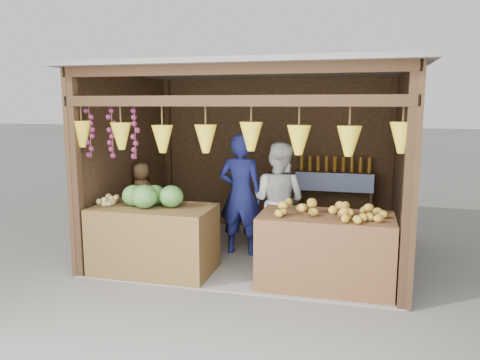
# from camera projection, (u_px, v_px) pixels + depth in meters

# --- Properties ---
(ground) EXTENTS (80.00, 80.00, 0.00)m
(ground) POSITION_uv_depth(u_px,v_px,m) (255.00, 254.00, 6.85)
(ground) COLOR #514F49
(ground) RESTS_ON ground
(stall_structure) EXTENTS (4.30, 3.30, 2.66)m
(stall_structure) POSITION_uv_depth(u_px,v_px,m) (252.00, 140.00, 6.56)
(stall_structure) COLOR slate
(stall_structure) RESTS_ON ground
(back_shelf) EXTENTS (1.25, 0.32, 1.32)m
(back_shelf) POSITION_uv_depth(u_px,v_px,m) (334.00, 184.00, 7.69)
(back_shelf) COLOR #382314
(back_shelf) RESTS_ON ground
(counter_left) EXTENTS (1.52, 0.85, 0.88)m
(counter_left) POSITION_uv_depth(u_px,v_px,m) (154.00, 240.00, 6.03)
(counter_left) COLOR #51391B
(counter_left) RESTS_ON ground
(counter_right) EXTENTS (1.56, 0.85, 0.88)m
(counter_right) POSITION_uv_depth(u_px,v_px,m) (325.00, 251.00, 5.55)
(counter_right) COLOR #512E1B
(counter_right) RESTS_ON ground
(stool) EXTENTS (0.34, 0.34, 0.32)m
(stool) POSITION_uv_depth(u_px,v_px,m) (143.00, 234.00, 7.31)
(stool) COLOR black
(stool) RESTS_ON ground
(man_standing) EXTENTS (0.66, 0.45, 1.77)m
(man_standing) POSITION_uv_depth(u_px,v_px,m) (241.00, 195.00, 6.69)
(man_standing) COLOR navy
(man_standing) RESTS_ON ground
(woman_standing) EXTENTS (0.96, 0.85, 1.65)m
(woman_standing) POSITION_uv_depth(u_px,v_px,m) (278.00, 201.00, 6.55)
(woman_standing) COLOR silver
(woman_standing) RESTS_ON ground
(vendor_seated) EXTENTS (0.55, 0.55, 0.97)m
(vendor_seated) POSITION_uv_depth(u_px,v_px,m) (142.00, 194.00, 7.21)
(vendor_seated) COLOR brown
(vendor_seated) RESTS_ON stool
(melon_pile) EXTENTS (1.00, 0.50, 0.32)m
(melon_pile) POSITION_uv_depth(u_px,v_px,m) (149.00, 194.00, 5.95)
(melon_pile) COLOR #1E4F15
(melon_pile) RESTS_ON counter_left
(tanfruit_pile) EXTENTS (0.34, 0.40, 0.13)m
(tanfruit_pile) POSITION_uv_depth(u_px,v_px,m) (106.00, 199.00, 6.09)
(tanfruit_pile) COLOR tan
(tanfruit_pile) RESTS_ON counter_left
(mango_pile) EXTENTS (1.40, 0.64, 0.22)m
(mango_pile) POSITION_uv_depth(u_px,v_px,m) (332.00, 207.00, 5.38)
(mango_pile) COLOR #CE681B
(mango_pile) RESTS_ON counter_right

